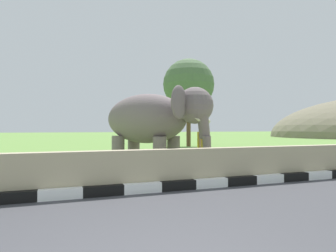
{
  "coord_description": "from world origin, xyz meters",
  "views": [
    {
      "loc": [
        -0.83,
        -2.44,
        1.53
      ],
      "look_at": [
        2.57,
        6.77,
        1.6
      ],
      "focal_mm": 31.52,
      "sensor_mm": 36.0,
      "label": 1
    }
  ],
  "objects": [
    {
      "name": "tree_distant",
      "position": [
        9.36,
        20.17,
        5.18
      ],
      "size": [
        4.29,
        4.29,
        7.34
      ],
      "color": "brown",
      "rests_on": "ground_plane"
    },
    {
      "name": "person_handler",
      "position": [
        3.94,
        6.96,
        0.93
      ],
      "size": [
        0.52,
        0.52,
        1.66
      ],
      "color": "navy",
      "rests_on": "ground_plane"
    },
    {
      "name": "elephant",
      "position": [
        2.21,
        7.09,
        1.82
      ],
      "size": [
        3.73,
        3.91,
        2.82
      ],
      "color": "slate",
      "rests_on": "ground_plane"
    },
    {
      "name": "striped_curb",
      "position": [
        -0.35,
        4.25,
        0.12
      ],
      "size": [
        16.2,
        0.2,
        0.24
      ],
      "color": "white",
      "rests_on": "ground_plane"
    },
    {
      "name": "barrier_parapet",
      "position": [
        2.0,
        4.55,
        0.5
      ],
      "size": [
        28.0,
        0.36,
        1.0
      ],
      "primitive_type": "cube",
      "color": "tan",
      "rests_on": "ground_plane"
    }
  ]
}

